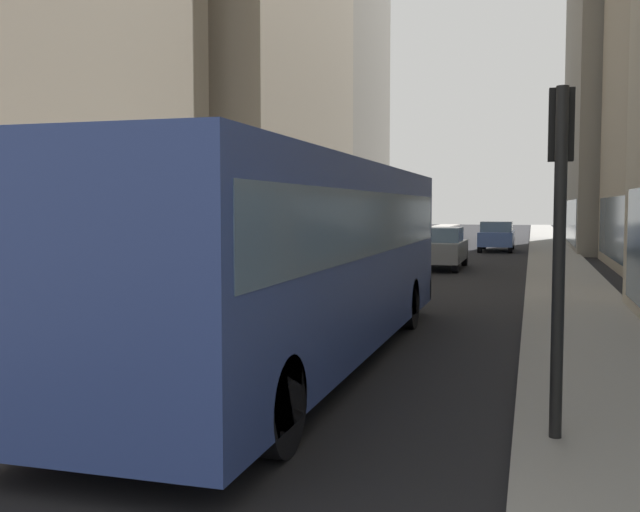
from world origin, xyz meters
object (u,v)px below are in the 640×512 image
Objects in this scene: pedestrian_with_handbag at (31,271)px; car_silver_sedan at (266,261)px; transit_bus at (299,248)px; car_black_suv at (404,233)px; car_grey_wagon at (439,248)px; car_blue_hatchback at (497,236)px; traffic_light_near at (560,203)px; car_red_coupe at (5,314)px; dalmatian_dog at (38,379)px.

car_silver_sedan is at bearing 64.36° from pedestrian_with_handbag.
car_black_suv is at bearing 96.93° from transit_bus.
car_grey_wagon and car_silver_sedan have the same top height.
traffic_light_near is (2.10, -33.31, 1.61)m from car_blue_hatchback.
car_blue_hatchback is 0.94× the size of car_red_coupe.
car_black_suv is 34.65m from car_red_coupe.
transit_bus is 2.59× the size of car_blue_hatchback.
transit_bus reaches higher than dalmatian_dog.
car_blue_hatchback is at bearing 93.61° from traffic_light_near.
dalmatian_dog is at bearing -51.59° from pedestrian_with_handbag.
car_blue_hatchback is 4.63× the size of dalmatian_dog.
traffic_light_near is (5.44, 0.74, 1.92)m from dalmatian_dog.
car_blue_hatchback is 6.26m from car_black_suv.
car_silver_sedan is at bearing 121.78° from traffic_light_near.
car_red_coupe is at bearing -90.00° from car_silver_sedan.
car_silver_sedan is (-4.00, -8.49, -0.00)m from car_grey_wagon.
traffic_light_near reaches higher than car_black_suv.
car_grey_wagon is at bearing 100.03° from traffic_light_near.
dalmatian_dog is (-3.34, -34.05, -0.31)m from car_blue_hatchback.
car_silver_sedan is at bearing 99.74° from dalmatian_dog.
pedestrian_with_handbag is 12.42m from traffic_light_near.
car_silver_sedan is at bearing -105.02° from car_blue_hatchback.
dalmatian_dog is at bearing -113.85° from transit_bus.
transit_bus is at bearing 23.29° from car_red_coupe.
pedestrian_with_handbag is at bearing 128.41° from dalmatian_dog.
transit_bus is at bearing -83.07° from car_black_suv.
traffic_light_near reaches higher than car_grey_wagon.
transit_bus is 30.17m from car_blue_hatchback.
traffic_light_near is at bearing 7.79° from dalmatian_dog.
traffic_light_near is (10.79, -6.00, 1.42)m from pedestrian_with_handbag.
transit_bus is 7.66m from pedestrian_with_handbag.
car_black_suv is 23.68m from car_silver_sedan.
car_grey_wagon is 4.61× the size of dalmatian_dog.
car_black_suv is (-5.60, 2.81, 0.00)m from car_blue_hatchback.
dalmatian_dog is (-1.74, -21.66, -0.31)m from car_grey_wagon.
car_blue_hatchback is at bearing -26.63° from car_black_suv.
traffic_light_near is at bearing -79.97° from car_grey_wagon.
car_red_coupe is 5.49m from pedestrian_with_handbag.
transit_bus is 2.43× the size of car_red_coupe.
car_red_coupe is at bearing -55.76° from pedestrian_with_handbag.
car_silver_sedan is 4.15× the size of dalmatian_dog.
pedestrian_with_handbag reaches higher than dalmatian_dog.
pedestrian_with_handbag is at bearing 150.91° from traffic_light_near.
car_red_coupe is (0.00, -34.65, -0.00)m from car_black_suv.
traffic_light_near is (3.70, -3.19, 0.66)m from transit_bus.
pedestrian_with_handbag is (-3.09, -6.43, 0.19)m from car_silver_sedan.
car_red_coupe is at bearing -101.62° from car_grey_wagon.
transit_bus is at bearing -93.04° from car_blue_hatchback.
car_blue_hatchback is 33.41m from traffic_light_near.
car_silver_sedan is at bearing 90.00° from car_red_coupe.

